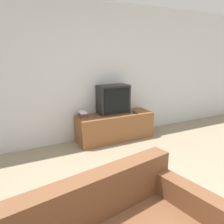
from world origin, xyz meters
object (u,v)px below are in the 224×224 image
object	(u,v)px
television	(113,99)
remote_on_stand	(135,112)
book_stack	(83,114)
tv_stand	(115,127)

from	to	relation	value
television	remote_on_stand	distance (m)	0.51
television	book_stack	world-z (taller)	television
tv_stand	remote_on_stand	xyz separation A→B (m)	(0.39, -0.11, 0.27)
tv_stand	television	size ratio (longest dim) A/B	2.44
book_stack	remote_on_stand	bearing A→B (deg)	-9.90
book_stack	remote_on_stand	world-z (taller)	book_stack
tv_stand	book_stack	world-z (taller)	book_stack
tv_stand	book_stack	bearing A→B (deg)	173.61
tv_stand	book_stack	distance (m)	0.71
television	tv_stand	bearing A→B (deg)	-95.43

